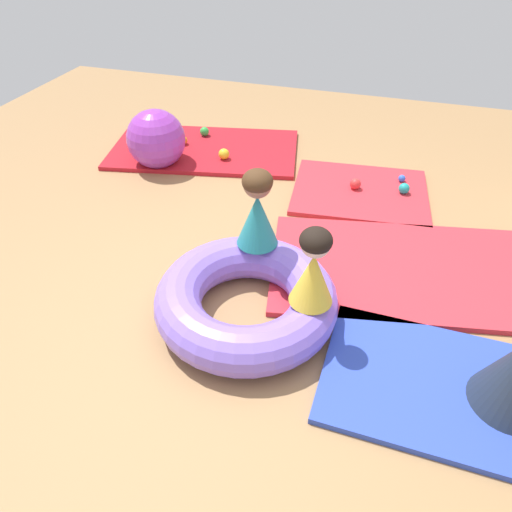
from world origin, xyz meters
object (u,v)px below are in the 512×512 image
object	(u,v)px
inflatable_cushion	(246,299)
play_ball_green	(204,131)
play_ball_pink	(152,158)
play_ball_blue	(402,178)
play_ball_orange	(183,140)
exercise_ball_large	(156,139)
play_ball_red	(355,184)
child_in_teal	(257,209)
play_ball_yellow_second	(224,154)
play_ball_teal	(404,188)
child_in_yellow	(313,268)

from	to	relation	value
inflatable_cushion	play_ball_green	world-z (taller)	inflatable_cushion
play_ball_pink	play_ball_green	world-z (taller)	play_ball_green
play_ball_blue	play_ball_orange	xyz separation A→B (m)	(-2.13, 0.13, 0.01)
play_ball_orange	exercise_ball_large	bearing A→B (deg)	-98.87
play_ball_red	exercise_ball_large	xyz separation A→B (m)	(-1.82, -0.04, 0.18)
child_in_teal	exercise_ball_large	size ratio (longest dim) A/B	0.97
inflatable_cushion	play_ball_pink	bearing A→B (deg)	131.86
child_in_teal	play_ball_yellow_second	bearing A→B (deg)	130.29
play_ball_green	exercise_ball_large	xyz separation A→B (m)	(-0.19, -0.66, 0.18)
play_ball_pink	play_ball_red	world-z (taller)	play_ball_red
play_ball_red	play_ball_teal	size ratio (longest dim) A/B	1.03
play_ball_yellow_second	exercise_ball_large	distance (m)	0.63
exercise_ball_large	play_ball_teal	bearing A→B (deg)	2.17
child_in_yellow	play_ball_red	bearing A→B (deg)	-85.76
play_ball_teal	child_in_teal	bearing A→B (deg)	-123.39
play_ball_red	play_ball_yellow_second	xyz separation A→B (m)	(-1.26, 0.19, 0.00)
inflatable_cushion	exercise_ball_large	distance (m)	2.15
play_ball_blue	play_ball_teal	world-z (taller)	play_ball_teal
inflatable_cushion	play_ball_yellow_second	bearing A→B (deg)	113.92
play_ball_green	play_ball_teal	bearing A→B (deg)	-15.95
play_ball_yellow_second	exercise_ball_large	bearing A→B (deg)	-157.61
play_ball_orange	exercise_ball_large	size ratio (longest dim) A/B	0.16
child_in_yellow	play_ball_pink	bearing A→B (deg)	-36.39
child_in_teal	play_ball_yellow_second	size ratio (longest dim) A/B	5.10
exercise_ball_large	play_ball_orange	bearing A→B (deg)	81.13
exercise_ball_large	child_in_teal	bearing A→B (deg)	-42.92
child_in_teal	play_ball_orange	xyz separation A→B (m)	(-1.28, 1.66, -0.45)
play_ball_red	play_ball_green	world-z (taller)	play_ball_red
play_ball_teal	exercise_ball_large	xyz separation A→B (m)	(-2.22, -0.08, 0.18)
child_in_yellow	play_ball_blue	world-z (taller)	child_in_yellow
play_ball_pink	play_ball_orange	xyz separation A→B (m)	(0.12, 0.43, 0.01)
play_ball_pink	play_ball_green	distance (m)	0.73
child_in_teal	play_ball_blue	bearing A→B (deg)	73.42
inflatable_cushion	exercise_ball_large	world-z (taller)	exercise_ball_large
play_ball_blue	inflatable_cushion	bearing A→B (deg)	-112.71
play_ball_pink	exercise_ball_large	size ratio (longest dim) A/B	0.14
child_in_yellow	child_in_teal	distance (m)	0.61
child_in_yellow	exercise_ball_large	bearing A→B (deg)	-37.63
inflatable_cushion	exercise_ball_large	bearing A→B (deg)	130.37
child_in_teal	play_ball_yellow_second	world-z (taller)	child_in_teal
play_ball_orange	play_ball_yellow_second	world-z (taller)	play_ball_yellow_second
child_in_yellow	exercise_ball_large	xyz separation A→B (m)	(-1.78, 1.67, -0.24)
inflatable_cushion	child_in_teal	size ratio (longest dim) A/B	2.12
child_in_yellow	inflatable_cushion	bearing A→B (deg)	-0.05
play_ball_blue	child_in_teal	bearing A→B (deg)	-119.07
play_ball_teal	play_ball_yellow_second	size ratio (longest dim) A/B	0.89
play_ball_teal	play_ball_green	distance (m)	2.11
play_ball_pink	play_ball_red	xyz separation A→B (m)	(1.87, 0.06, 0.01)
inflatable_cushion	play_ball_green	bearing A→B (deg)	117.54
child_in_teal	play_ball_teal	xyz separation A→B (m)	(0.88, 1.33, -0.45)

